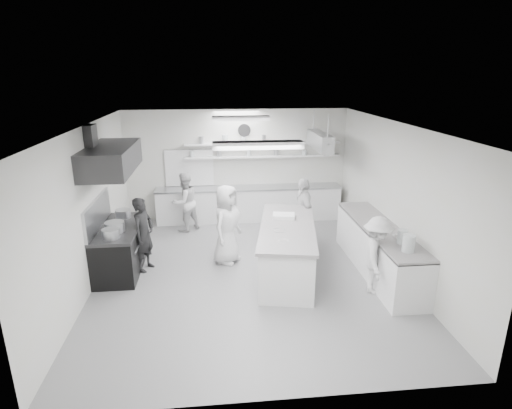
{
  "coord_description": "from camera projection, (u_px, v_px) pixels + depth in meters",
  "views": [
    {
      "loc": [
        -0.64,
        -7.67,
        3.94
      ],
      "look_at": [
        0.22,
        0.6,
        1.27
      ],
      "focal_mm": 29.1,
      "sensor_mm": 36.0,
      "label": 1
    }
  ],
  "objects": [
    {
      "name": "exhaust_hood",
      "position": [
        111.0,
        159.0,
        7.93
      ],
      "size": [
        0.85,
        2.0,
        0.5
      ],
      "primitive_type": "cube",
      "color": "#2E2E2F",
      "rests_on": "wall_left"
    },
    {
      "name": "pass_through_window",
      "position": [
        189.0,
        168.0,
        11.25
      ],
      "size": [
        1.3,
        0.04,
        1.0
      ],
      "primitive_type": "cube",
      "color": "black",
      "rests_on": "wall_back"
    },
    {
      "name": "back_counter",
      "position": [
        249.0,
        204.0,
        11.45
      ],
      "size": [
        5.0,
        0.6,
        0.92
      ],
      "primitive_type": "cube",
      "color": "white",
      "rests_on": "floor"
    },
    {
      "name": "wall_front",
      "position": [
        274.0,
        295.0,
        4.75
      ],
      "size": [
        6.0,
        0.04,
        3.0
      ],
      "primitive_type": "cube",
      "color": "silver",
      "rests_on": "floor"
    },
    {
      "name": "cook_back",
      "position": [
        185.0,
        202.0,
        10.58
      ],
      "size": [
        0.95,
        0.93,
        1.54
      ],
      "primitive_type": "imported",
      "rotation": [
        0.0,
        0.0,
        -2.46
      ],
      "color": "silver",
      "rests_on": "floor"
    },
    {
      "name": "wall_clock",
      "position": [
        244.0,
        130.0,
        11.07
      ],
      "size": [
        0.32,
        0.05,
        0.32
      ],
      "primitive_type": "cylinder",
      "rotation": [
        1.57,
        0.0,
        0.0
      ],
      "color": "silver",
      "rests_on": "wall_back"
    },
    {
      "name": "light_fixture_front",
      "position": [
        258.0,
        145.0,
        5.92
      ],
      "size": [
        1.3,
        0.25,
        0.1
      ],
      "primitive_type": "cube",
      "color": "white",
      "rests_on": "ceiling"
    },
    {
      "name": "right_counter",
      "position": [
        378.0,
        250.0,
        8.45
      ],
      "size": [
        0.74,
        3.3,
        0.94
      ],
      "primitive_type": "cube",
      "color": "white",
      "rests_on": "floor"
    },
    {
      "name": "bowl_island_b",
      "position": [
        283.0,
        242.0,
        7.48
      ],
      "size": [
        0.24,
        0.24,
        0.06
      ],
      "primitive_type": "imported",
      "rotation": [
        0.0,
        0.0,
        0.36
      ],
      "color": "white",
      "rests_on": "prep_island"
    },
    {
      "name": "pot_rack",
      "position": [
        320.0,
        141.0,
        10.29
      ],
      "size": [
        0.3,
        1.6,
        0.4
      ],
      "primitive_type": "cube",
      "color": "#AEB1B5",
      "rests_on": "ceiling"
    },
    {
      "name": "stove",
      "position": [
        121.0,
        250.0,
        8.51
      ],
      "size": [
        0.8,
        1.8,
        0.9
      ],
      "primitive_type": "cube",
      "color": "black",
      "rests_on": "floor"
    },
    {
      "name": "bowl_right",
      "position": [
        400.0,
        237.0,
        7.79
      ],
      "size": [
        0.28,
        0.28,
        0.06
      ],
      "primitive_type": "imported",
      "rotation": [
        0.0,
        0.0,
        0.15
      ],
      "color": "white",
      "rests_on": "right_counter"
    },
    {
      "name": "bowl_island_a",
      "position": [
        280.0,
        232.0,
        7.98
      ],
      "size": [
        0.26,
        0.26,
        0.06
      ],
      "primitive_type": "imported",
      "rotation": [
        0.0,
        0.0,
        0.13
      ],
      "color": "#AEB1B5",
      "rests_on": "prep_island"
    },
    {
      "name": "shelf_upper",
      "position": [
        263.0,
        143.0,
        11.15
      ],
      "size": [
        4.2,
        0.26,
        0.04
      ],
      "primitive_type": "cube",
      "color": "white",
      "rests_on": "wall_back"
    },
    {
      "name": "stove_pot",
      "position": [
        115.0,
        228.0,
        8.09
      ],
      "size": [
        0.38,
        0.38,
        0.24
      ],
      "primitive_type": "cylinder",
      "color": "#AEB1B5",
      "rests_on": "stove"
    },
    {
      "name": "ceiling",
      "position": [
        247.0,
        125.0,
        7.61
      ],
      "size": [
        6.0,
        7.0,
        0.02
      ],
      "primitive_type": "cube",
      "color": "silver",
      "rests_on": "wall_back"
    },
    {
      "name": "floor",
      "position": [
        248.0,
        273.0,
        8.53
      ],
      "size": [
        6.0,
        7.0,
        0.02
      ],
      "primitive_type": "cube",
      "color": "gray",
      "rests_on": "ground"
    },
    {
      "name": "wall_left",
      "position": [
        89.0,
        208.0,
        7.77
      ],
      "size": [
        0.04,
        7.0,
        3.0
      ],
      "primitive_type": "cube",
      "color": "silver",
      "rests_on": "floor"
    },
    {
      "name": "cook_island_right",
      "position": [
        303.0,
        212.0,
        9.66
      ],
      "size": [
        0.47,
        0.98,
        1.63
      ],
      "primitive_type": "imported",
      "rotation": [
        0.0,
        0.0,
        -1.49
      ],
      "color": "silver",
      "rests_on": "floor"
    },
    {
      "name": "cook_right",
      "position": [
        377.0,
        255.0,
        7.59
      ],
      "size": [
        0.84,
        1.08,
        1.47
      ],
      "primitive_type": "imported",
      "rotation": [
        0.0,
        0.0,
        1.22
      ],
      "color": "silver",
      "rests_on": "floor"
    },
    {
      "name": "cook_stove",
      "position": [
        144.0,
        234.0,
        8.44
      ],
      "size": [
        0.57,
        0.67,
        1.55
      ],
      "primitive_type": "imported",
      "rotation": [
        0.0,
        0.0,
        1.15
      ],
      "color": "black",
      "rests_on": "floor"
    },
    {
      "name": "wall_back",
      "position": [
        237.0,
        165.0,
        11.38
      ],
      "size": [
        6.0,
        0.04,
        3.0
      ],
      "primitive_type": "cube",
      "color": "silver",
      "rests_on": "floor"
    },
    {
      "name": "light_fixture_rear",
      "position": [
        241.0,
        118.0,
        9.33
      ],
      "size": [
        1.3,
        0.25,
        0.1
      ],
      "primitive_type": "cube",
      "color": "white",
      "rests_on": "ceiling"
    },
    {
      "name": "prep_island",
      "position": [
        287.0,
        250.0,
        8.39
      ],
      "size": [
        1.45,
        2.79,
        0.98
      ],
      "primitive_type": "cube",
      "rotation": [
        0.0,
        0.0,
        -0.18
      ],
      "color": "white",
      "rests_on": "floor"
    },
    {
      "name": "wall_right",
      "position": [
        396.0,
        198.0,
        8.36
      ],
      "size": [
        0.04,
        7.0,
        3.0
      ],
      "primitive_type": "cube",
      "color": "silver",
      "rests_on": "floor"
    },
    {
      "name": "shelf_lower",
      "position": [
        263.0,
        156.0,
        11.25
      ],
      "size": [
        4.2,
        0.26,
        0.04
      ],
      "primitive_type": "cube",
      "color": "white",
      "rests_on": "wall_back"
    },
    {
      "name": "cook_island_left",
      "position": [
        227.0,
        224.0,
        8.77
      ],
      "size": [
        0.9,
        1.0,
        1.72
      ],
      "primitive_type": "imported",
      "rotation": [
        0.0,
        0.0,
        1.03
      ],
      "color": "silver",
      "rests_on": "floor"
    }
  ]
}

